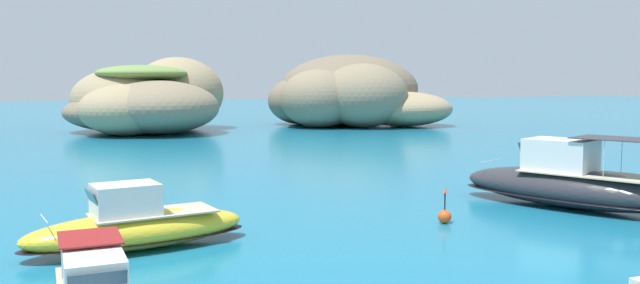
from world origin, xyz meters
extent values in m
ellipsoid|color=#756651|center=(26.28, 73.48, 4.81)|extent=(27.83, 27.70, 9.62)
ellipsoid|color=#9E8966|center=(30.53, 65.08, 2.27)|extent=(13.56, 11.83, 4.54)
ellipsoid|color=#84755B|center=(24.77, 64.89, 4.08)|extent=(13.34, 13.54, 8.16)
ellipsoid|color=#9E8966|center=(22.63, 74.64, 2.29)|extent=(12.45, 12.99, 4.57)
ellipsoid|color=#756651|center=(19.23, 73.91, 3.26)|extent=(13.28, 12.98, 6.52)
ellipsoid|color=#84755B|center=(19.31, 66.69, 3.70)|extent=(11.23, 11.41, 7.40)
ellipsoid|color=#9E8966|center=(2.11, 70.19, 4.43)|extent=(12.99, 13.30, 8.85)
ellipsoid|color=#756651|center=(-4.07, 68.12, 2.30)|extent=(19.79, 19.52, 4.60)
ellipsoid|color=#84755B|center=(-0.91, 62.80, 2.99)|extent=(16.36, 16.91, 5.98)
ellipsoid|color=#9E8966|center=(-4.35, 62.01, 2.79)|extent=(11.52, 11.87, 5.59)
ellipsoid|color=#9E8966|center=(-4.53, 67.87, 3.71)|extent=(16.36, 17.08, 7.41)
ellipsoid|color=olive|center=(-2.37, 66.36, 6.81)|extent=(10.36, 9.42, 1.89)
ellipsoid|color=yellow|center=(-6.33, 12.60, 0.66)|extent=(8.02, 3.80, 1.31)
ellipsoid|color=black|center=(-6.33, 12.60, 0.36)|extent=(8.18, 3.87, 0.16)
cube|color=#C6B793|center=(-5.76, 12.71, 1.21)|extent=(4.55, 2.77, 0.06)
cube|color=silver|center=(-6.71, 12.52, 1.78)|extent=(2.44, 2.02, 1.08)
cube|color=#2D4756|center=(-7.79, 12.30, 1.89)|extent=(0.54, 1.52, 0.58)
cylinder|color=silver|center=(-9.28, 12.00, 1.39)|extent=(0.36, 1.60, 0.04)
ellipsoid|color=#2D2D33|center=(13.16, 13.58, 0.89)|extent=(7.56, 10.80, 1.79)
ellipsoid|color=black|center=(13.16, 13.58, 0.49)|extent=(7.71, 11.01, 0.21)
cube|color=#C6B793|center=(13.51, 12.87, 1.65)|extent=(5.00, 6.37, 0.06)
cube|color=silver|center=(12.92, 14.05, 2.42)|extent=(3.30, 3.62, 1.47)
cube|color=#2D4756|center=(12.24, 15.38, 2.56)|extent=(1.97, 1.21, 0.78)
cylinder|color=silver|center=(11.30, 17.23, 1.83)|extent=(1.98, 1.03, 0.04)
cube|color=#333338|center=(13.99, 11.94, 3.33)|extent=(3.62, 3.92, 0.04)
cylinder|color=silver|center=(13.00, 11.44, 2.49)|extent=(0.03, 0.03, 1.68)
cylinder|color=silver|center=(14.97, 12.44, 2.49)|extent=(0.03, 0.03, 1.68)
cube|color=#C6B793|center=(-7.80, 5.67, 0.99)|extent=(1.84, 3.55, 0.06)
cube|color=silver|center=(-7.74, 4.89, 1.45)|extent=(1.44, 1.85, 0.88)
cube|color=#2D4756|center=(-7.67, 4.00, 1.54)|extent=(1.23, 0.30, 0.47)
cube|color=maroon|center=(-7.84, 6.30, 1.99)|extent=(1.60, 1.98, 0.04)
cylinder|color=silver|center=(-7.18, 6.34, 1.49)|extent=(0.03, 0.03, 1.00)
cylinder|color=silver|center=(-8.50, 6.25, 1.49)|extent=(0.03, 0.03, 1.00)
sphere|color=#E54C19|center=(5.87, 12.52, 0.28)|extent=(0.56, 0.56, 0.56)
cylinder|color=black|center=(5.87, 12.52, 0.78)|extent=(0.06, 0.06, 1.00)
cone|color=#E54C19|center=(5.87, 12.52, 1.38)|extent=(0.20, 0.20, 0.20)
camera|label=1|loc=(-7.62, -10.22, 5.83)|focal=35.86mm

